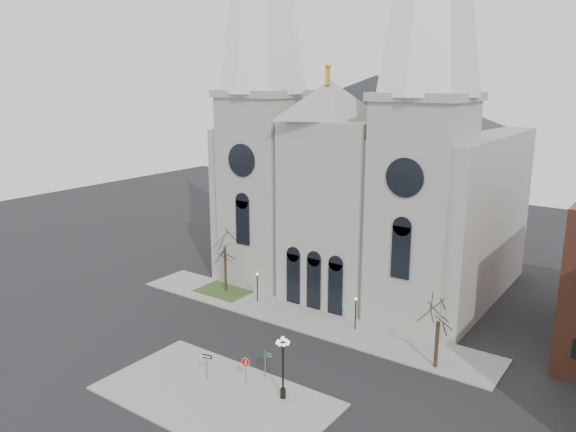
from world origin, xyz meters
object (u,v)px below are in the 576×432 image
Objects in this scene: globe_lamp at (283,360)px; one_way_sign at (207,362)px; stop_sign at (246,364)px; street_name_sign at (266,362)px.

globe_lamp is 6.93m from one_way_sign.
stop_sign is at bearing 178.66° from globe_lamp.
one_way_sign is at bearing -148.01° from street_name_sign.
globe_lamp is (3.68, -0.09, 1.61)m from stop_sign.
one_way_sign reaches higher than stop_sign.
street_name_sign is at bearing 149.93° from globe_lamp.
stop_sign is 0.98× the size of one_way_sign.
globe_lamp reaches higher than street_name_sign.
globe_lamp reaches higher than stop_sign.
stop_sign is at bearing 10.80° from one_way_sign.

